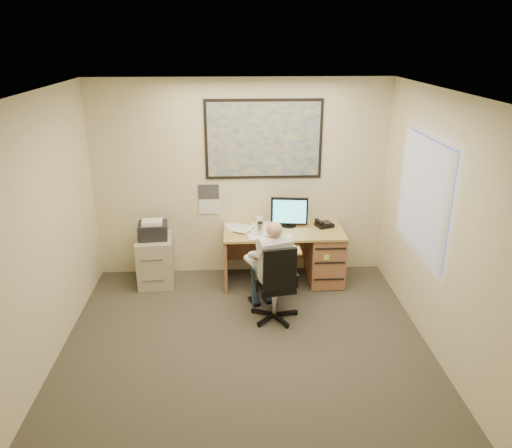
{
  "coord_description": "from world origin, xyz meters",
  "views": [
    {
      "loc": [
        -0.12,
        -4.31,
        3.19
      ],
      "look_at": [
        0.16,
        1.3,
        1.06
      ],
      "focal_mm": 35.0,
      "sensor_mm": 36.0,
      "label": 1
    }
  ],
  "objects_px": {
    "office_chair": "(274,298)",
    "filing_cabinet": "(155,256)",
    "desk": "(307,250)",
    "person": "(274,271)"
  },
  "relations": [
    {
      "from": "filing_cabinet",
      "to": "person",
      "type": "relative_size",
      "value": 0.75
    },
    {
      "from": "desk",
      "to": "person",
      "type": "distance_m",
      "value": 1.11
    },
    {
      "from": "filing_cabinet",
      "to": "office_chair",
      "type": "distance_m",
      "value": 1.85
    },
    {
      "from": "desk",
      "to": "office_chair",
      "type": "bearing_deg",
      "value": -117.55
    },
    {
      "from": "desk",
      "to": "office_chair",
      "type": "xyz_separation_m",
      "value": [
        -0.54,
        -1.03,
        -0.16
      ]
    },
    {
      "from": "filing_cabinet",
      "to": "person",
      "type": "xyz_separation_m",
      "value": [
        1.54,
        -0.97,
        0.22
      ]
    },
    {
      "from": "office_chair",
      "to": "filing_cabinet",
      "type": "bearing_deg",
      "value": 135.46
    },
    {
      "from": "desk",
      "to": "person",
      "type": "height_order",
      "value": "person"
    },
    {
      "from": "person",
      "to": "desk",
      "type": "bearing_deg",
      "value": 41.07
    },
    {
      "from": "person",
      "to": "office_chair",
      "type": "bearing_deg",
      "value": -116.18
    }
  ]
}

